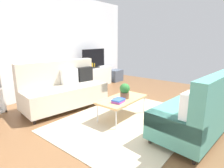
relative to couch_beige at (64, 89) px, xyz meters
name	(u,v)px	position (x,y,z in m)	size (l,w,h in m)	color
ground_plane	(129,117)	(0.47, -1.52, -0.45)	(7.68, 7.68, 0.00)	brown
wall_far	(48,45)	(0.47, 1.28, 1.00)	(6.40, 0.12, 2.90)	silver
area_rug	(129,121)	(0.32, -1.62, -0.44)	(2.90, 2.20, 0.01)	beige
couch_beige	(64,89)	(0.00, 0.00, 0.00)	(2.00, 1.10, 1.10)	beige
couch_green	(201,109)	(0.65, -2.84, 0.00)	(1.98, 1.03, 1.10)	teal
coffee_table	(122,100)	(0.37, -1.42, -0.05)	(1.10, 0.56, 0.42)	tan
tv_console	(94,77)	(1.95, 0.94, -0.13)	(1.40, 0.44, 0.64)	silver
tv	(94,59)	(1.95, 0.92, 0.51)	(1.00, 0.20, 0.64)	black
storage_trunk	(115,75)	(3.05, 0.84, -0.23)	(0.52, 0.40, 0.44)	#4C5666
potted_plant	(125,91)	(0.42, -1.45, 0.13)	(0.21, 0.21, 0.31)	brown
table_book_0	(118,101)	(0.14, -1.50, -0.01)	(0.24, 0.18, 0.04)	purple
table_book_1	(118,100)	(0.14, -1.50, 0.03)	(0.24, 0.18, 0.03)	#3359B2
vase_0	(80,67)	(1.37, 0.99, 0.28)	(0.14, 0.14, 0.18)	silver
vase_1	(84,67)	(1.57, 0.99, 0.26)	(0.12, 0.12, 0.13)	#B24C4C
bottle_0	(90,65)	(1.74, 0.90, 0.30)	(0.04, 0.04, 0.22)	red
bottle_1	(92,66)	(1.84, 0.90, 0.29)	(0.06, 0.06, 0.19)	gold
bottle_2	(94,66)	(1.95, 0.90, 0.28)	(0.04, 0.04, 0.17)	gold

